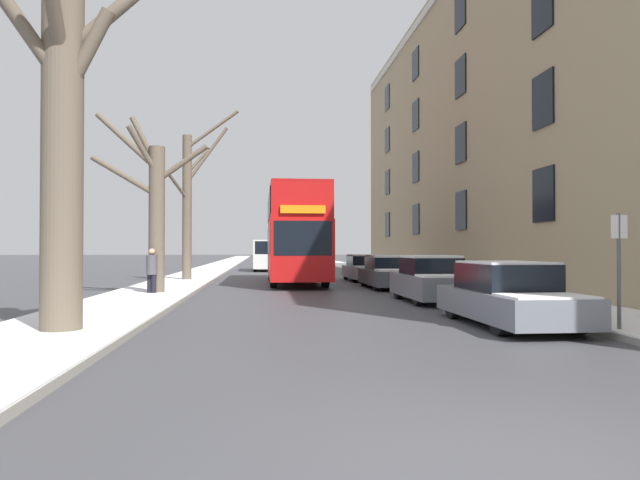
# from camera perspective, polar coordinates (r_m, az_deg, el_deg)

# --- Properties ---
(ground_plane) EXTENTS (320.00, 320.00, 0.00)m
(ground_plane) POSITION_cam_1_polar(r_m,az_deg,el_deg) (4.95, 19.39, -20.41)
(ground_plane) COLOR #424247
(sidewalk_left) EXTENTS (2.93, 130.00, 0.16)m
(sidewalk_left) POSITION_cam_1_polar(r_m,az_deg,el_deg) (57.38, -9.73, -2.46)
(sidewalk_left) COLOR gray
(sidewalk_left) RESTS_ON ground
(sidewalk_right) EXTENTS (2.93, 130.00, 0.16)m
(sidewalk_right) POSITION_cam_1_polar(r_m,az_deg,el_deg) (57.78, 1.95, -2.46)
(sidewalk_right) COLOR gray
(sidewalk_right) RESTS_ON ground
(terrace_facade_right) EXTENTS (9.10, 44.47, 15.71)m
(terrace_facade_right) POSITION_cam_1_polar(r_m,az_deg,el_deg) (29.89, 22.24, 11.14)
(terrace_facade_right) COLOR tan
(terrace_facade_right) RESTS_ON ground
(bare_tree_left_0) EXTENTS (3.88, 2.17, 7.60)m
(bare_tree_left_0) POSITION_cam_1_polar(r_m,az_deg,el_deg) (11.75, -24.41, 9.14)
(bare_tree_left_0) COLOR brown
(bare_tree_left_0) RESTS_ON ground
(bare_tree_left_1) EXTENTS (4.16, 2.05, 6.61)m
(bare_tree_left_1) POSITION_cam_1_polar(r_m,az_deg,el_deg) (20.72, -16.31, 3.19)
(bare_tree_left_1) COLOR brown
(bare_tree_left_1) RESTS_ON ground
(bare_tree_left_2) EXTENTS (3.38, 2.51, 8.64)m
(bare_tree_left_2) POSITION_cam_1_polar(r_m,az_deg,el_deg) (29.06, -12.95, 3.87)
(bare_tree_left_2) COLOR brown
(bare_tree_left_2) RESTS_ON ground
(double_decker_bus) EXTENTS (2.59, 10.32, 4.44)m
(double_decker_bus) POSITION_cam_1_polar(r_m,az_deg,el_deg) (27.55, -2.48, 0.87)
(double_decker_bus) COLOR red
(double_decker_bus) RESTS_ON ground
(parked_car_0) EXTENTS (1.79, 4.48, 1.38)m
(parked_car_0) POSITION_cam_1_polar(r_m,az_deg,el_deg) (13.05, 18.30, -5.34)
(parked_car_0) COLOR slate
(parked_car_0) RESTS_ON ground
(parked_car_1) EXTENTS (1.79, 4.02, 1.46)m
(parked_car_1) POSITION_cam_1_polar(r_m,az_deg,el_deg) (18.27, 11.11, -3.98)
(parked_car_1) COLOR slate
(parked_car_1) RESTS_ON ground
(parked_car_2) EXTENTS (1.82, 4.52, 1.40)m
(parked_car_2) POSITION_cam_1_polar(r_m,az_deg,el_deg) (24.22, 6.85, -3.28)
(parked_car_2) COLOR #474C56
(parked_car_2) RESTS_ON ground
(parked_car_3) EXTENTS (1.72, 4.51, 1.37)m
(parked_car_3) POSITION_cam_1_polar(r_m,az_deg,el_deg) (29.87, 4.41, -2.86)
(parked_car_3) COLOR #9EA3AD
(parked_car_3) RESTS_ON ground
(oncoming_van) EXTENTS (2.03, 5.78, 2.31)m
(oncoming_van) POSITION_cam_1_polar(r_m,az_deg,el_deg) (43.49, -5.31, -1.43)
(oncoming_van) COLOR white
(oncoming_van) RESTS_ON ground
(pedestrian_left_sidewalk) EXTENTS (0.36, 0.36, 1.67)m
(pedestrian_left_sidewalk) POSITION_cam_1_polar(r_m,az_deg,el_deg) (20.30, -16.47, -2.95)
(pedestrian_left_sidewalk) COLOR black
(pedestrian_left_sidewalk) RESTS_ON ground
(street_sign_post) EXTENTS (0.32, 0.07, 2.33)m
(street_sign_post) POSITION_cam_1_polar(r_m,az_deg,el_deg) (12.08, 27.72, -2.29)
(street_sign_post) COLOR #4C4F54
(street_sign_post) RESTS_ON ground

